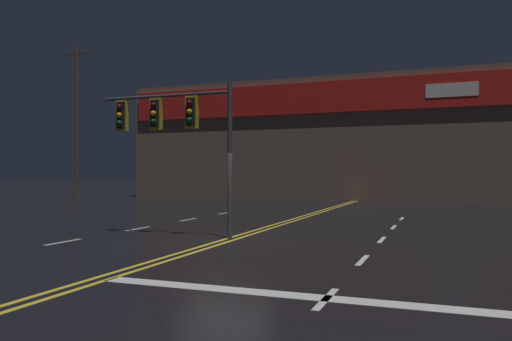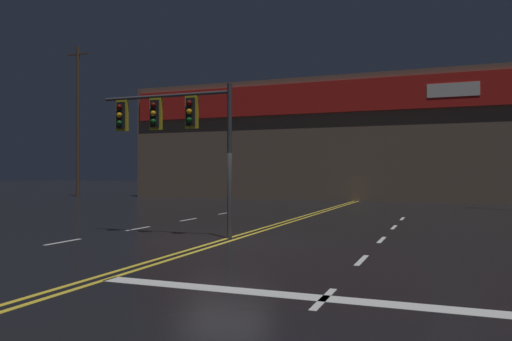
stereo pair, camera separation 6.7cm
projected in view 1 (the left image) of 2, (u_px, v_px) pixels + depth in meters
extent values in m
plane|color=black|center=(225.00, 241.00, 14.02)|extent=(200.00, 200.00, 0.00)
cube|color=gold|center=(220.00, 241.00, 14.08)|extent=(0.12, 60.00, 0.01)
cube|color=gold|center=(230.00, 241.00, 13.97)|extent=(0.12, 60.00, 0.01)
cube|color=silver|center=(63.00, 242.00, 13.79)|extent=(0.12, 1.40, 0.01)
cube|color=silver|center=(138.00, 229.00, 17.15)|extent=(0.12, 1.40, 0.01)
cube|color=silver|center=(188.00, 220.00, 20.52)|extent=(0.12, 1.40, 0.01)
cube|color=silver|center=(224.00, 213.00, 23.89)|extent=(0.12, 1.40, 0.01)
cube|color=silver|center=(326.00, 299.00, 7.52)|extent=(0.12, 1.40, 0.01)
cube|color=silver|center=(363.00, 260.00, 10.89)|extent=(0.12, 1.40, 0.01)
cube|color=silver|center=(382.00, 240.00, 14.26)|extent=(0.12, 1.40, 0.01)
cube|color=silver|center=(394.00, 227.00, 17.63)|extent=(0.12, 1.40, 0.01)
cube|color=silver|center=(402.00, 219.00, 21.00)|extent=(0.12, 1.40, 0.01)
cube|color=silver|center=(327.00, 298.00, 7.55)|extent=(7.87, 0.40, 0.01)
cylinder|color=#38383D|center=(230.00, 161.00, 14.55)|extent=(0.14, 0.14, 4.54)
cylinder|color=#38383D|center=(165.00, 96.00, 15.34)|extent=(4.37, 0.10, 0.10)
cube|color=black|center=(192.00, 112.00, 15.00)|extent=(0.28, 0.24, 0.84)
cube|color=gold|center=(192.00, 112.00, 15.00)|extent=(0.42, 0.08, 0.99)
sphere|color=#500705|center=(189.00, 103.00, 14.86)|extent=(0.17, 0.17, 0.17)
sphere|color=orange|center=(189.00, 111.00, 14.85)|extent=(0.17, 0.17, 0.17)
sphere|color=#084513|center=(189.00, 120.00, 14.85)|extent=(0.17, 0.17, 0.17)
cube|color=black|center=(156.00, 114.00, 15.44)|extent=(0.28, 0.24, 0.84)
cube|color=gold|center=(156.00, 114.00, 15.44)|extent=(0.42, 0.08, 0.99)
sphere|color=#500705|center=(153.00, 105.00, 15.30)|extent=(0.17, 0.17, 0.17)
sphere|color=orange|center=(153.00, 113.00, 15.29)|extent=(0.17, 0.17, 0.17)
sphere|color=#084513|center=(153.00, 121.00, 15.29)|extent=(0.17, 0.17, 0.17)
cube|color=black|center=(122.00, 116.00, 15.88)|extent=(0.28, 0.24, 0.84)
cube|color=gold|center=(122.00, 116.00, 15.88)|extent=(0.42, 0.08, 0.99)
sphere|color=#500705|center=(119.00, 107.00, 15.74)|extent=(0.17, 0.17, 0.17)
sphere|color=orange|center=(119.00, 115.00, 15.74)|extent=(0.17, 0.17, 0.17)
sphere|color=#084513|center=(119.00, 123.00, 15.73)|extent=(0.17, 0.17, 0.17)
cube|color=brown|center=(366.00, 142.00, 39.27)|extent=(35.75, 10.00, 8.88)
cube|color=red|center=(355.00, 95.00, 34.52)|extent=(35.03, 0.20, 2.22)
cube|color=white|center=(452.00, 90.00, 32.26)|extent=(3.20, 0.16, 0.90)
cylinder|color=#4C3828|center=(76.00, 122.00, 41.47)|extent=(0.26, 0.26, 12.49)
cube|color=#4C3828|center=(77.00, 54.00, 41.50)|extent=(2.20, 0.12, 0.12)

